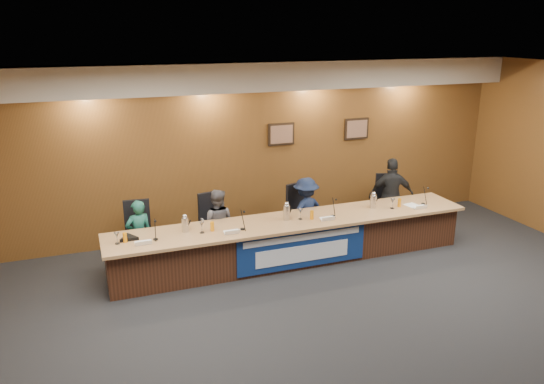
{
  "coord_description": "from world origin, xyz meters",
  "views": [
    {
      "loc": [
        -3.19,
        -5.18,
        3.77
      ],
      "look_at": [
        -0.3,
        2.57,
        1.19
      ],
      "focal_mm": 35.0,
      "sensor_mm": 36.0,
      "label": 1
    }
  ],
  "objects": [
    {
      "name": "paper_stack",
      "position": [
        2.25,
        2.26,
        0.75
      ],
      "size": [
        0.26,
        0.33,
        0.01
      ],
      "primitive_type": "cube",
      "rotation": [
        0.0,
        0.0,
        0.14
      ],
      "color": "white",
      "rests_on": "dais_top"
    },
    {
      "name": "dais_top",
      "position": [
        0.0,
        2.35,
        0.72
      ],
      "size": [
        6.1,
        0.95,
        0.05
      ],
      "primitive_type": "cube",
      "color": "#A07347",
      "rests_on": "dais_body"
    },
    {
      "name": "nameplate_a",
      "position": [
        -2.46,
        2.11,
        0.8
      ],
      "size": [
        0.24,
        0.08,
        0.1
      ],
      "primitive_type": "cube",
      "rotation": [
        0.31,
        0.0,
        0.0
      ],
      "color": "white",
      "rests_on": "dais_top"
    },
    {
      "name": "carafe_mid",
      "position": [
        -0.12,
        2.38,
        0.88
      ],
      "size": [
        0.11,
        0.11,
        0.25
      ],
      "primitive_type": "cylinder",
      "color": "silver",
      "rests_on": "dais_top"
    },
    {
      "name": "juice_glass_a",
      "position": [
        -2.7,
        2.33,
        0.82
      ],
      "size": [
        0.06,
        0.06,
        0.15
      ],
      "primitive_type": "cylinder",
      "color": "orange",
      "rests_on": "dais_top"
    },
    {
      "name": "nameplate_c",
      "position": [
        0.5,
        2.1,
        0.8
      ],
      "size": [
        0.24,
        0.08,
        0.1
      ],
      "primitive_type": "cube",
      "rotation": [
        0.31,
        0.0,
        0.0
      ],
      "color": "white",
      "rests_on": "dais_top"
    },
    {
      "name": "panelist_b",
      "position": [
        -1.14,
        2.99,
        0.6
      ],
      "size": [
        0.72,
        0.66,
        1.21
      ],
      "primitive_type": "imported",
      "rotation": [
        0.0,
        0.0,
        2.71
      ],
      "color": "#4F4D53",
      "rests_on": "floor"
    },
    {
      "name": "floor",
      "position": [
        0.0,
        0.0,
        0.0
      ],
      "size": [
        10.0,
        10.0,
        0.0
      ],
      "primitive_type": "plane",
      "color": "black",
      "rests_on": "ground"
    },
    {
      "name": "water_glass_c",
      "position": [
        0.1,
        2.33,
        0.84
      ],
      "size": [
        0.08,
        0.08,
        0.18
      ],
      "primitive_type": "cylinder",
      "color": "silver",
      "rests_on": "dais_top"
    },
    {
      "name": "carafe_left",
      "position": [
        -1.78,
        2.44,
        0.87
      ],
      "size": [
        0.11,
        0.11,
        0.23
      ],
      "primitive_type": "cylinder",
      "color": "silver",
      "rests_on": "dais_top"
    },
    {
      "name": "panelist_c",
      "position": [
        0.49,
        2.99,
        0.62
      ],
      "size": [
        0.9,
        0.65,
        1.25
      ],
      "primitive_type": "imported",
      "rotation": [
        0.0,
        0.0,
        3.4
      ],
      "color": "#101A36",
      "rests_on": "floor"
    },
    {
      "name": "juice_glass_b",
      "position": [
        -1.38,
        2.33,
        0.82
      ],
      "size": [
        0.06,
        0.06,
        0.15
      ],
      "primitive_type": "cylinder",
      "color": "orange",
      "rests_on": "dais_top"
    },
    {
      "name": "wall_photo_left",
      "position": [
        0.4,
        3.97,
        1.85
      ],
      "size": [
        0.52,
        0.04,
        0.42
      ],
      "primitive_type": "cube",
      "color": "black",
      "rests_on": "wall_back"
    },
    {
      "name": "juice_glass_c",
      "position": [
        0.28,
        2.27,
        0.82
      ],
      "size": [
        0.06,
        0.06,
        0.15
      ],
      "primitive_type": "cylinder",
      "color": "orange",
      "rests_on": "dais_top"
    },
    {
      "name": "banner_text_upper",
      "position": [
        0.0,
        1.97,
        0.58
      ],
      "size": [
        2.0,
        0.01,
        0.1
      ],
      "primitive_type": "cube",
      "color": "silver",
      "rests_on": "banner"
    },
    {
      "name": "microphone_d",
      "position": [
        2.46,
        2.28,
        0.76
      ],
      "size": [
        0.07,
        0.07,
        0.02
      ],
      "primitive_type": "cylinder",
      "color": "black",
      "rests_on": "dais_top"
    },
    {
      "name": "panelist_d",
      "position": [
        2.26,
        2.99,
        0.72
      ],
      "size": [
        0.92,
        0.63,
        1.45
      ],
      "primitive_type": "imported",
      "rotation": [
        0.0,
        0.0,
        2.79
      ],
      "color": "black",
      "rests_on": "floor"
    },
    {
      "name": "water_glass_b",
      "position": [
        -1.55,
        2.3,
        0.84
      ],
      "size": [
        0.08,
        0.08,
        0.18
      ],
      "primitive_type": "cylinder",
      "color": "silver",
      "rests_on": "dais_top"
    },
    {
      "name": "dais_body",
      "position": [
        0.0,
        2.4,
        0.35
      ],
      "size": [
        6.0,
        0.8,
        0.7
      ],
      "primitive_type": "cube",
      "color": "#3B1F12",
      "rests_on": "floor"
    },
    {
      "name": "office_chair_a",
      "position": [
        -2.43,
        3.09,
        0.48
      ],
      "size": [
        0.52,
        0.52,
        0.08
      ],
      "primitive_type": "cube",
      "rotation": [
        0.0,
        0.0,
        -0.1
      ],
      "color": "black",
      "rests_on": "floor"
    },
    {
      "name": "water_glass_d",
      "position": [
        1.82,
        2.27,
        0.84
      ],
      "size": [
        0.08,
        0.08,
        0.18
      ],
      "primitive_type": "cylinder",
      "color": "silver",
      "rests_on": "dais_top"
    },
    {
      "name": "microphone_c",
      "position": [
        0.66,
        2.27,
        0.76
      ],
      "size": [
        0.07,
        0.07,
        0.02
      ],
      "primitive_type": "cylinder",
      "color": "black",
      "rests_on": "dais_top"
    },
    {
      "name": "panelist_a",
      "position": [
        -2.43,
        2.99,
        0.58
      ],
      "size": [
        0.47,
        0.36,
        1.17
      ],
      "primitive_type": "imported",
      "rotation": [
        0.0,
        0.0,
        3.33
      ],
      "color": "#185245",
      "rests_on": "floor"
    },
    {
      "name": "ceiling",
      "position": [
        0.0,
        0.0,
        3.2
      ],
      "size": [
        10.0,
        8.0,
        0.04
      ],
      "primitive_type": "cube",
      "color": "silver",
      "rests_on": "wall_back"
    },
    {
      "name": "soffit",
      "position": [
        0.0,
        3.75,
        2.95
      ],
      "size": [
        10.0,
        0.5,
        0.5
      ],
      "primitive_type": "cube",
      "color": "beige",
      "rests_on": "wall_back"
    },
    {
      "name": "speakerphone",
      "position": [
        -2.63,
        2.42,
        0.78
      ],
      "size": [
        0.32,
        0.32,
        0.05
      ],
      "primitive_type": "cylinder",
      "color": "black",
      "rests_on": "dais_top"
    },
    {
      "name": "carafe_right",
      "position": [
        1.52,
        2.41,
        0.87
      ],
      "size": [
        0.11,
        0.11,
        0.24
      ],
      "primitive_type": "cylinder",
      "color": "silver",
      "rests_on": "dais_top"
    },
    {
      "name": "banner_text_lower",
      "position": [
        0.0,
        1.97,
        0.3
      ],
      "size": [
        1.6,
        0.01,
        0.28
      ],
      "primitive_type": "cube",
      "color": "silver",
      "rests_on": "banner"
    },
    {
      "name": "office_chair_d",
      "position": [
        2.26,
        3.09,
        0.48
      ],
      "size": [
        0.61,
        0.61,
        0.08
      ],
      "primitive_type": "cube",
      "rotation": [
        0.0,
        0.0,
        -0.34
      ],
      "color": "black",
      "rests_on": "floor"
    },
    {
      "name": "nameplate_b",
      "position": [
        -1.13,
        2.07,
        0.8
      ],
      "size": [
        0.24,
        0.08,
        0.1
      ],
      "primitive_type": "cube",
      "rotation": [
        0.31,
        0.0,
        0.0
      ],
      "color": "white",
      "rests_on": "dais_top"
    },
    {
      "name": "nameplate_d",
      "position": [
        2.27,
        2.07,
        0.8
      ],
      "size": [
        0.24,
        0.08,
        0.1
      ],
      "primitive_type": "cube",
      "rotation": [
        0.31,
        0.0,
        0.0
      ],
      "color": "white",
      "rests_on": "dais_top"
    },
    {
      "name": "water_glass_a",
      "position": [
        -2.81,
        2.31,
        0.84
      ],
      "size": [
        0.08,
        0.08,
        0.18
      ],
      "primitive_type": "cylinder",
      "color": "silver",
      "rests_on": "dais_top"
    },
    {
      "name": "wall_photo_right",
      "position": [
        2.0,
        3.97,
        1.85
      ],
      "size": [
        0.52,
        0.04,
        0.42
      ],
      "primitive_type": "cube",
      "color": "black",
      "rests_on": "wall_back"
    },
    {
      "name": "microphone_b",
      "position": [
        -0.93,
        2.22,
        0.76
      ],
      "size": [
        0.07,
        0.07,
        0.02
      ],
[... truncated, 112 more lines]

